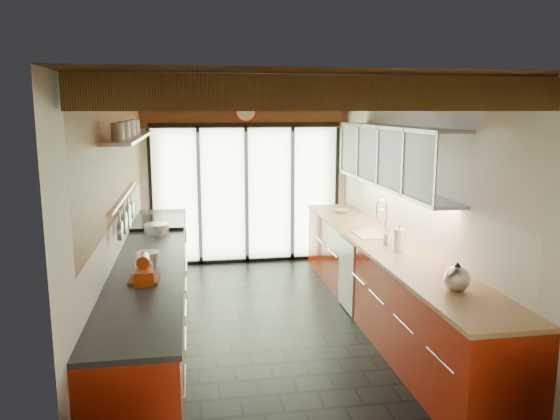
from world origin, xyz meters
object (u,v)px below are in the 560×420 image
(paper_towel, at_px, (399,240))
(bowl, at_px, (341,211))
(kettle, at_px, (457,277))
(soap_bottle, at_px, (388,237))
(stand_mixer, at_px, (144,271))

(paper_towel, height_order, bowl, paper_towel)
(kettle, xyz_separation_m, paper_towel, (0.00, 1.26, 0.01))
(paper_towel, xyz_separation_m, soap_bottle, (0.00, 0.31, -0.03))
(kettle, height_order, bowl, kettle)
(kettle, height_order, soap_bottle, kettle)
(paper_towel, relative_size, bowl, 1.42)
(kettle, bearing_deg, paper_towel, 90.00)
(kettle, bearing_deg, bowl, 90.00)
(stand_mixer, height_order, paper_towel, paper_towel)
(stand_mixer, xyz_separation_m, paper_towel, (2.54, 0.62, 0.02))
(stand_mixer, distance_m, kettle, 2.62)
(soap_bottle, height_order, bowl, soap_bottle)
(stand_mixer, height_order, bowl, stand_mixer)
(soap_bottle, distance_m, bowl, 1.88)
(kettle, relative_size, soap_bottle, 1.58)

